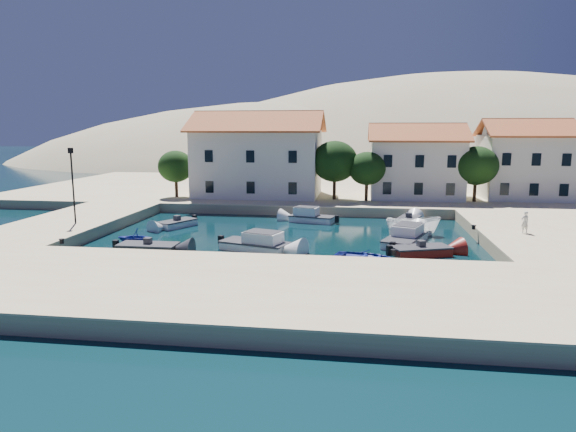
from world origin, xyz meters
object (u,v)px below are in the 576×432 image
object	(u,v)px
lamppost	(72,178)
pedestrian	(525,222)
cabin_cruiser_east	(405,238)
boat_east	(413,235)
building_left	(258,153)
building_mid	(416,160)
cabin_cruiser_south	(255,244)
rowboat_south	(367,262)
building_right	(524,158)

from	to	relation	value
lamppost	pedestrian	bearing A→B (deg)	1.58
cabin_cruiser_east	boat_east	xyz separation A→B (m)	(0.92, 3.58, -0.48)
building_left	boat_east	world-z (taller)	building_left
building_mid	cabin_cruiser_east	distance (m)	21.26
building_mid	pedestrian	xyz separation A→B (m)	(6.14, -20.02, -3.38)
cabin_cruiser_east	cabin_cruiser_south	bearing A→B (deg)	128.17
building_mid	boat_east	size ratio (longest dim) A/B	2.35
building_left	building_mid	distance (m)	18.04
building_left	rowboat_south	distance (m)	28.93
pedestrian	boat_east	bearing A→B (deg)	-39.09
lamppost	rowboat_south	world-z (taller)	lamppost
cabin_cruiser_south	pedestrian	distance (m)	20.29
rowboat_south	cabin_cruiser_east	distance (m)	6.63
building_right	cabin_cruiser_south	world-z (taller)	building_right
building_mid	cabin_cruiser_south	distance (m)	28.12
building_right	boat_east	distance (m)	23.27
rowboat_south	cabin_cruiser_east	xyz separation A→B (m)	(2.96, 5.91, 0.48)
cabin_cruiser_south	rowboat_south	xyz separation A→B (m)	(8.08, -2.36, -0.48)
building_right	cabin_cruiser_east	xyz separation A→B (m)	(-14.65, -21.55, -5.00)
cabin_cruiser_south	cabin_cruiser_east	distance (m)	11.60
lamppost	cabin_cruiser_south	bearing A→B (deg)	-11.09
building_left	building_right	bearing A→B (deg)	3.81
building_left	pedestrian	distance (m)	31.00
building_right	cabin_cruiser_south	xyz separation A→B (m)	(-25.69, -25.10, -5.00)
cabin_cruiser_east	pedestrian	bearing A→B (deg)	-66.16
building_mid	boat_east	distance (m)	17.84
building_left	building_right	distance (m)	30.07
lamppost	boat_east	world-z (taller)	lamppost
lamppost	cabin_cruiser_east	bearing A→B (deg)	0.96
lamppost	cabin_cruiser_south	world-z (taller)	lamppost
building_mid	rowboat_south	size ratio (longest dim) A/B	2.45
building_mid	pedestrian	bearing A→B (deg)	-72.95
cabin_cruiser_east	pedestrian	world-z (taller)	pedestrian
lamppost	cabin_cruiser_south	distance (m)	16.67
cabin_cruiser_south	pedestrian	xyz separation A→B (m)	(19.83, 4.08, 1.36)
cabin_cruiser_south	pedestrian	size ratio (longest dim) A/B	3.24
rowboat_south	boat_east	world-z (taller)	boat_east
building_right	rowboat_south	bearing A→B (deg)	-122.67
cabin_cruiser_south	boat_east	bearing A→B (deg)	49.22
building_mid	building_right	distance (m)	12.04
cabin_cruiser_east	boat_east	size ratio (longest dim) A/B	1.32
boat_east	lamppost	bearing A→B (deg)	96.44
building_left	boat_east	xyz separation A→B (m)	(16.27, -15.97, -5.94)
building_mid	pedestrian	size ratio (longest dim) A/B	6.27
building_left	cabin_cruiser_south	size ratio (longest dim) A/B	2.71
building_left	building_mid	bearing A→B (deg)	3.18
rowboat_south	boat_east	xyz separation A→B (m)	(3.88, 9.49, 0.00)
building_mid	rowboat_south	distance (m)	27.55
cabin_cruiser_south	building_mid	bearing A→B (deg)	78.81
lamppost	rowboat_south	bearing A→B (deg)	-12.88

